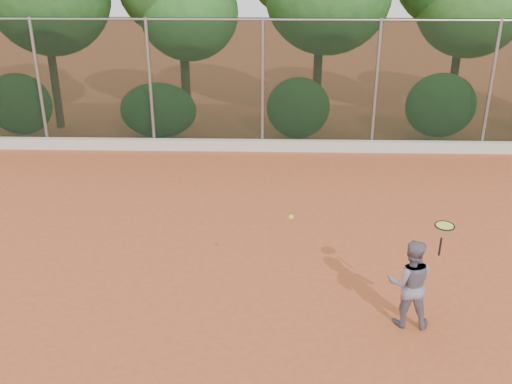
{
  "coord_description": "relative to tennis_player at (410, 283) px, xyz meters",
  "views": [
    {
      "loc": [
        0.26,
        -8.02,
        5.11
      ],
      "look_at": [
        0.0,
        1.0,
        1.25
      ],
      "focal_mm": 40.0,
      "sensor_mm": 36.0,
      "label": 1
    }
  ],
  "objects": [
    {
      "name": "concrete_curb",
      "position": [
        -2.27,
        7.77,
        -0.53
      ],
      "size": [
        24.0,
        0.2,
        0.3
      ],
      "primitive_type": "cube",
      "color": "beige",
      "rests_on": "ground"
    },
    {
      "name": "chainlink_fence",
      "position": [
        -2.27,
        7.95,
        1.18
      ],
      "size": [
        24.09,
        0.09,
        3.5
      ],
      "color": "black",
      "rests_on": "ground"
    },
    {
      "name": "tennis_ball_in_flight",
      "position": [
        -1.73,
        -0.05,
        1.06
      ],
      "size": [
        0.07,
        0.07,
        0.07
      ],
      "color": "#D7EE36",
      "rests_on": "ground"
    },
    {
      "name": "tennis_player",
      "position": [
        0.0,
        0.0,
        0.0
      ],
      "size": [
        0.72,
        0.59,
        1.36
      ],
      "primitive_type": "imported",
      "rotation": [
        0.0,
        0.0,
        3.02
      ],
      "color": "slate",
      "rests_on": "ground"
    },
    {
      "name": "tennis_racket",
      "position": [
        0.32,
        -0.17,
        0.98
      ],
      "size": [
        0.32,
        0.32,
        0.51
      ],
      "color": "black",
      "rests_on": "ground"
    },
    {
      "name": "ground",
      "position": [
        -2.27,
        0.95,
        -0.68
      ],
      "size": [
        80.0,
        80.0,
        0.0
      ],
      "primitive_type": "plane",
      "color": "#BD562C",
      "rests_on": "ground"
    }
  ]
}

